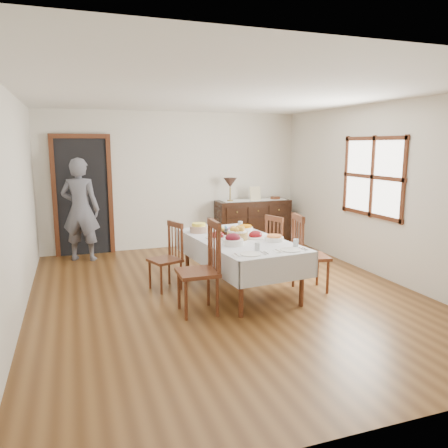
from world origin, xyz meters
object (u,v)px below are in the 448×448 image
object	(u,v)px
chair_left_near	(202,267)
chair_right_near	(307,252)
person	(80,206)
chair_left_far	(168,256)
sideboard	(253,222)
dining_table	(239,245)
chair_right_far	(279,245)
table_lamp	(230,183)

from	to	relation	value
chair_left_near	chair_right_near	size ratio (longest dim) A/B	1.04
person	chair_right_near	bearing A→B (deg)	156.31
chair_left_far	person	bearing A→B (deg)	-170.70
chair_left_near	sideboard	bearing A→B (deg)	148.98
dining_table	chair_left_far	bearing A→B (deg)	151.91
dining_table	chair_right_near	world-z (taller)	chair_right_near
sideboard	chair_left_far	bearing A→B (deg)	-135.08
chair_right_far	chair_right_near	bearing A→B (deg)	163.59
chair_right_near	chair_right_far	size ratio (longest dim) A/B	1.14
sideboard	chair_right_far	bearing A→B (deg)	-102.13
chair_right_near	person	distance (m)	3.97
chair_left_near	table_lamp	distance (m)	3.56
chair_right_far	person	distance (m)	3.47
chair_left_far	person	world-z (taller)	person
chair_right_near	table_lamp	xyz separation A→B (m)	(-0.08, 2.87, 0.71)
dining_table	chair_right_far	xyz separation A→B (m)	(0.84, 0.44, -0.16)
person	table_lamp	world-z (taller)	person
chair_left_far	dining_table	bearing A→B (deg)	48.70
chair_left_near	chair_right_near	distance (m)	1.60
chair_left_near	sideboard	xyz separation A→B (m)	(2.00, 3.19, -0.11)
chair_left_far	chair_right_far	xyz separation A→B (m)	(1.75, 0.07, 0.00)
chair_right_near	chair_right_far	xyz separation A→B (m)	(-0.03, 0.77, -0.07)
dining_table	chair_right_far	distance (m)	0.96
chair_left_far	table_lamp	world-z (taller)	table_lamp
chair_left_near	chair_left_far	size ratio (longest dim) A/B	1.19
dining_table	sideboard	bearing A→B (deg)	57.36
dining_table	table_lamp	bearing A→B (deg)	66.71
chair_left_far	chair_right_far	distance (m)	1.75
dining_table	chair_left_far	distance (m)	0.99
dining_table	table_lamp	distance (m)	2.72
chair_left_near	person	distance (m)	3.29
person	table_lamp	bearing A→B (deg)	-157.15
person	chair_left_near	bearing A→B (deg)	132.96
dining_table	person	world-z (taller)	person
chair_right_far	person	xyz separation A→B (m)	(-2.83, 1.94, 0.48)
chair_right_near	dining_table	bearing A→B (deg)	77.88
person	dining_table	bearing A→B (deg)	149.69
dining_table	sideboard	xyz separation A→B (m)	(1.30, 2.57, -0.19)
dining_table	sideboard	distance (m)	2.88
person	chair_right_far	bearing A→B (deg)	165.36
chair_left_near	table_lamp	xyz separation A→B (m)	(1.50, 3.16, 0.68)
chair_right_near	chair_left_far	bearing A→B (deg)	77.20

